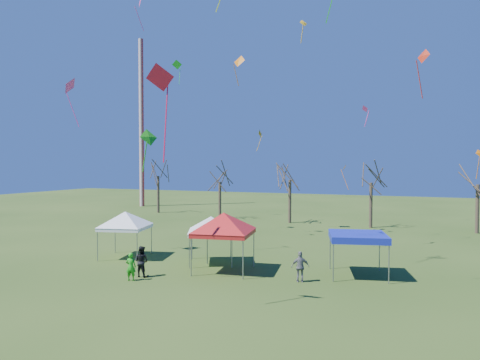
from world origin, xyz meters
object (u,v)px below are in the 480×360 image
(radio_mast, at_px, (141,123))
(person_dark, at_px, (141,261))
(tree_2, at_px, (290,164))
(tree_3, at_px, (371,167))
(tent_white_west, at_px, (125,215))
(tent_red, at_px, (224,217))
(person_green, at_px, (131,267))
(person_grey, at_px, (300,267))
(tent_white_mid, at_px, (211,220))
(tree_4, at_px, (478,167))
(tent_blue, at_px, (358,237))
(tree_1, at_px, (220,169))
(tree_0, at_px, (158,163))

(radio_mast, bearing_deg, person_dark, -55.12)
(tree_2, xyz_separation_m, tree_3, (8.40, -0.33, -0.21))
(tent_white_west, bearing_deg, tree_3, 55.33)
(radio_mast, relative_size, tent_red, 5.58)
(tent_red, distance_m, person_dark, 5.29)
(tent_white_west, height_order, person_green, tent_white_west)
(person_grey, height_order, person_dark, person_dark)
(radio_mast, relative_size, tent_white_mid, 6.80)
(person_green, bearing_deg, tree_4, -144.47)
(tree_2, xyz_separation_m, tent_blue, (9.39, -19.86, -4.07))
(person_grey, bearing_deg, person_dark, -4.78)
(tent_blue, distance_m, person_grey, 3.87)
(tent_white_mid, xyz_separation_m, person_grey, (6.34, -2.16, -1.96))
(tree_1, bearing_deg, tent_white_west, -82.79)
(tree_3, bearing_deg, tree_0, 172.92)
(tent_white_mid, height_order, person_grey, tent_white_mid)
(tree_3, relative_size, tent_red, 1.76)
(radio_mast, xyz_separation_m, tree_0, (7.15, -6.62, -6.01))
(tent_white_mid, height_order, person_dark, tent_white_mid)
(tree_2, xyz_separation_m, person_dark, (-1.81, -24.55, -5.43))
(tent_white_west, relative_size, person_dark, 2.29)
(tree_3, bearing_deg, tree_4, -0.26)
(tree_4, height_order, tent_blue, tree_4)
(tent_white_west, xyz_separation_m, tent_blue, (15.12, 0.91, -0.68))
(tent_white_mid, relative_size, tent_red, 0.82)
(tent_red, bearing_deg, tree_4, 53.50)
(tent_red, height_order, person_dark, tent_red)
(tree_2, bearing_deg, tent_red, -84.84)
(tent_white_mid, xyz_separation_m, person_green, (-2.23, -5.32, -2.03))
(radio_mast, distance_m, tent_white_mid, 40.67)
(tree_0, xyz_separation_m, tree_4, (36.20, -3.38, -0.43))
(tent_white_mid, bearing_deg, person_green, -112.76)
(tree_1, relative_size, tree_2, 0.92)
(tree_0, distance_m, tent_red, 32.22)
(radio_mast, xyz_separation_m, person_dark, (23.82, -34.17, -11.64))
(tree_2, height_order, tree_4, tree_2)
(radio_mast, distance_m, person_dark, 43.25)
(tree_3, distance_m, tent_white_mid, 21.60)
(tree_4, bearing_deg, tent_white_west, -139.00)
(tree_4, xyz_separation_m, tent_white_west, (-23.46, -20.39, -3.16))
(tent_white_mid, relative_size, person_green, 2.43)
(tent_red, bearing_deg, tent_blue, 13.81)
(tent_red, relative_size, person_grey, 2.73)
(tree_3, distance_m, tent_red, 22.48)
(tree_1, bearing_deg, person_green, -75.75)
(person_grey, height_order, person_green, person_grey)
(tree_2, relative_size, tent_blue, 2.21)
(tree_4, distance_m, person_green, 32.25)
(person_green, bearing_deg, tree_3, -128.70)
(tree_2, xyz_separation_m, person_grey, (6.70, -22.27, -5.47))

